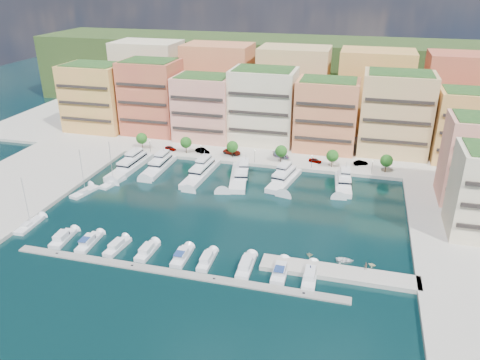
{
  "coord_description": "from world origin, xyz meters",
  "views": [
    {
      "loc": [
        30.82,
        -103.48,
        56.56
      ],
      "look_at": [
        1.88,
        5.86,
        6.0
      ],
      "focal_mm": 35.0,
      "sensor_mm": 36.0,
      "label": 1
    }
  ],
  "objects_px": {
    "lamppost_1": "(201,149)",
    "yacht_0": "(131,165)",
    "yacht_5": "(343,183)",
    "person_1": "(366,266)",
    "tender_1": "(310,254)",
    "car_3": "(281,155)",
    "lamppost_0": "(150,144)",
    "lamppost_4": "(372,165)",
    "lamppost_2": "(255,154)",
    "car_2": "(232,152)",
    "yacht_3": "(240,175)",
    "cruiser_6": "(246,266)",
    "sailboat_0": "(29,225)",
    "cruiser_5": "(207,260)",
    "car_1": "(202,151)",
    "cruiser_0": "(63,238)",
    "tree_2": "(232,147)",
    "yacht_1": "(159,166)",
    "sailboat_1": "(85,192)",
    "yacht_4": "(284,179)",
    "cruiser_3": "(147,251)",
    "cruiser_1": "(89,242)",
    "car_0": "(171,148)",
    "yacht_2": "(201,172)",
    "tree_4": "(332,156)",
    "lamppost_3": "(312,159)",
    "car_5": "(361,163)",
    "tree_5": "(387,161)",
    "tender_3": "(372,265)",
    "cruiser_4": "(182,257)",
    "car_4": "(315,160)",
    "cruiser_7": "(280,272)",
    "cruiser_8": "(310,276)",
    "tender_2": "(345,260)",
    "tree_1": "(186,142)",
    "tree_0": "(142,138)",
    "cruiser_2": "(117,247)"
  },
  "relations": [
    {
      "from": "lamppost_1",
      "to": "yacht_0",
      "type": "distance_m",
      "value": 22.75
    },
    {
      "from": "yacht_5",
      "to": "person_1",
      "type": "height_order",
      "value": "yacht_5"
    },
    {
      "from": "tender_1",
      "to": "car_3",
      "type": "bearing_deg",
      "value": 18.73
    },
    {
      "from": "lamppost_0",
      "to": "lamppost_4",
      "type": "distance_m",
      "value": 72.0
    },
    {
      "from": "lamppost_2",
      "to": "car_2",
      "type": "height_order",
      "value": "lamppost_2"
    },
    {
      "from": "yacht_3",
      "to": "cruiser_6",
      "type": "height_order",
      "value": "yacht_3"
    },
    {
      "from": "lamppost_4",
      "to": "sailboat_0",
      "type": "bearing_deg",
      "value": -146.82
    },
    {
      "from": "lamppost_1",
      "to": "lamppost_4",
      "type": "bearing_deg",
      "value": 0.0
    },
    {
      "from": "cruiser_5",
      "to": "car_1",
      "type": "height_order",
      "value": "car_1"
    },
    {
      "from": "cruiser_0",
      "to": "tree_2",
      "type": "bearing_deg",
      "value": 67.38
    },
    {
      "from": "lamppost_1",
      "to": "yacht_1",
      "type": "xyz_separation_m",
      "value": [
        -10.15,
        -10.54,
        -2.73
      ]
    },
    {
      "from": "sailboat_1",
      "to": "car_2",
      "type": "distance_m",
      "value": 49.44
    },
    {
      "from": "tender_1",
      "to": "yacht_5",
      "type": "bearing_deg",
      "value": -4.96
    },
    {
      "from": "yacht_4",
      "to": "cruiser_3",
      "type": "relative_size",
      "value": 2.37
    },
    {
      "from": "cruiser_0",
      "to": "cruiser_1",
      "type": "height_order",
      "value": "cruiser_1"
    },
    {
      "from": "lamppost_0",
      "to": "car_1",
      "type": "height_order",
      "value": "lamppost_0"
    },
    {
      "from": "yacht_5",
      "to": "sailboat_1",
      "type": "xyz_separation_m",
      "value": [
        -69.35,
        -23.16,
        -0.9
      ]
    },
    {
      "from": "lamppost_2",
      "to": "car_0",
      "type": "height_order",
      "value": "lamppost_2"
    },
    {
      "from": "yacht_2",
      "to": "cruiser_0",
      "type": "height_order",
      "value": "yacht_2"
    },
    {
      "from": "lamppost_4",
      "to": "yacht_2",
      "type": "relative_size",
      "value": 0.19
    },
    {
      "from": "tree_4",
      "to": "cruiser_0",
      "type": "distance_m",
      "value": 80.93
    },
    {
      "from": "lamppost_3",
      "to": "yacht_0",
      "type": "relative_size",
      "value": 0.19
    },
    {
      "from": "car_5",
      "to": "tree_5",
      "type": "bearing_deg",
      "value": -143.54
    },
    {
      "from": "tender_3",
      "to": "cruiser_4",
      "type": "bearing_deg",
      "value": 116.18
    },
    {
      "from": "car_1",
      "to": "car_4",
      "type": "height_order",
      "value": "car_1"
    },
    {
      "from": "lamppost_1",
      "to": "yacht_5",
      "type": "distance_m",
      "value": 47.21
    },
    {
      "from": "lamppost_1",
      "to": "cruiser_7",
      "type": "height_order",
      "value": "lamppost_1"
    },
    {
      "from": "lamppost_2",
      "to": "person_1",
      "type": "distance_m",
      "value": 62.15
    },
    {
      "from": "lamppost_3",
      "to": "cruiser_4",
      "type": "height_order",
      "value": "lamppost_3"
    },
    {
      "from": "lamppost_3",
      "to": "lamppost_0",
      "type": "bearing_deg",
      "value": 180.0
    },
    {
      "from": "yacht_1",
      "to": "sailboat_1",
      "type": "bearing_deg",
      "value": -120.77
    },
    {
      "from": "lamppost_4",
      "to": "car_3",
      "type": "distance_m",
      "value": 29.51
    },
    {
      "from": "yacht_2",
      "to": "sailboat_1",
      "type": "distance_m",
      "value": 34.08
    },
    {
      "from": "tree_4",
      "to": "cruiser_8",
      "type": "relative_size",
      "value": 0.62
    },
    {
      "from": "yacht_0",
      "to": "tender_1",
      "type": "height_order",
      "value": "yacht_0"
    },
    {
      "from": "tender_2",
      "to": "lamppost_2",
      "type": "bearing_deg",
      "value": 27.4
    },
    {
      "from": "tree_1",
      "to": "tree_5",
      "type": "relative_size",
      "value": 1.0
    },
    {
      "from": "cruiser_4",
      "to": "cruiser_7",
      "type": "xyz_separation_m",
      "value": [
        21.46,
        -0.01,
        -0.0
      ]
    },
    {
      "from": "tree_1",
      "to": "yacht_4",
      "type": "distance_m",
      "value": 37.79
    },
    {
      "from": "lamppost_2",
      "to": "tender_2",
      "type": "xyz_separation_m",
      "value": [
        30.99,
        -47.98,
        -3.43
      ]
    },
    {
      "from": "lamppost_2",
      "to": "yacht_2",
      "type": "xyz_separation_m",
      "value": [
        -13.74,
        -11.99,
        -2.62
      ]
    },
    {
      "from": "tree_5",
      "to": "tender_1",
      "type": "relative_size",
      "value": 3.76
    },
    {
      "from": "tree_0",
      "to": "yacht_4",
      "type": "height_order",
      "value": "tree_0"
    },
    {
      "from": "person_1",
      "to": "cruiser_7",
      "type": "bearing_deg",
      "value": 0.3
    },
    {
      "from": "yacht_1",
      "to": "car_0",
      "type": "distance_m",
      "value": 14.22
    },
    {
      "from": "lamppost_3",
      "to": "yacht_0",
      "type": "height_order",
      "value": "yacht_0"
    },
    {
      "from": "car_4",
      "to": "cruiser_1",
      "type": "bearing_deg",
      "value": 157.84
    },
    {
      "from": "lamppost_4",
      "to": "car_1",
      "type": "xyz_separation_m",
      "value": [
        -54.74,
        3.48,
        -1.97
      ]
    },
    {
      "from": "tree_5",
      "to": "cruiser_2",
      "type": "height_order",
      "value": "tree_5"
    },
    {
      "from": "yacht_1",
      "to": "person_1",
      "type": "distance_m",
      "value": 75.26
    }
  ]
}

